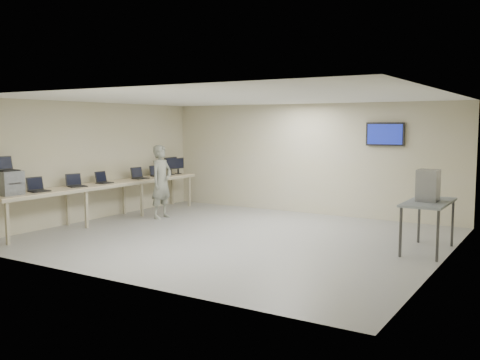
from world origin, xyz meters
The scene contains 14 objects.
room centered at (0.03, 0.06, 1.41)m, with size 8.01×7.01×2.81m.
workbench centered at (-3.59, 0.00, 0.83)m, with size 0.76×6.00×0.90m.
equipment_box centered at (-3.65, -2.54, 1.14)m, with size 0.40×0.45×0.47m, color gray.
laptop_on_box centered at (-3.71, -2.54, 1.44)m, with size 0.33×0.39×0.29m.
laptop_0 centered at (-3.62, -1.90, 0.98)m, with size 0.36×0.42×0.30m.
laptop_1 centered at (-3.61, -0.90, 0.97)m, with size 0.41×0.44×0.29m.
laptop_2 centered at (-3.62, -0.07, 0.97)m, with size 0.30×0.36×0.28m.
laptop_3 centered at (-3.62, 1.16, 0.97)m, with size 0.35×0.41×0.29m.
laptop_4 centered at (-3.64, 1.90, 0.97)m, with size 0.38×0.42×0.29m.
monitor_near centered at (-3.60, 2.42, 1.19)m, with size 0.22×0.49×0.48m.
monitor_far centered at (-3.60, 2.75, 1.17)m, with size 0.20×0.45×0.44m.
soldier centered at (-2.71, 0.96, 0.89)m, with size 0.65×0.43×1.78m, color #545E45.
side_table centered at (3.60, 0.78, 0.84)m, with size 0.71×1.53×0.92m.
storage_bins centered at (3.58, 0.78, 1.20)m, with size 0.36×0.40×0.57m.
Camera 1 is at (5.67, -9.03, 2.29)m, focal length 40.00 mm.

